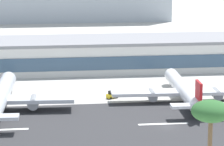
{
  "coord_description": "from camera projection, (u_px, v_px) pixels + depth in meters",
  "views": [
    {
      "loc": [
        -29.95,
        -132.45,
        41.05
      ],
      "look_at": [
        -9.47,
        28.89,
        7.16
      ],
      "focal_mm": 96.6,
      "sensor_mm": 36.0,
      "label": 1
    }
  ],
  "objects": [
    {
      "name": "ground_plane",
      "position": [
        168.0,
        127.0,
        140.7
      ],
      "size": [
        1400.0,
        1400.0,
        0.0
      ],
      "primitive_type": "plane",
      "color": "#B2AFA8"
    },
    {
      "name": "runway_strip",
      "position": [
        166.0,
        124.0,
        142.97
      ],
      "size": [
        800.0,
        41.52,
        0.08
      ],
      "primitive_type": "cube",
      "color": "#2D2D30",
      "rests_on": "ground_plane"
    },
    {
      "name": "runway_centreline_dash_3",
      "position": [
        2.0,
        130.0,
        138.24
      ],
      "size": [
        12.0,
        1.2,
        0.01
      ],
      "primitive_type": "cube",
      "color": "white",
      "rests_on": "runway_strip"
    },
    {
      "name": "runway_centreline_dash_4",
      "position": [
        163.0,
        124.0,
        142.89
      ],
      "size": [
        12.0,
        1.2,
        0.01
      ],
      "primitive_type": "cube",
      "color": "white",
      "rests_on": "runway_strip"
    },
    {
      "name": "terminal_building",
      "position": [
        84.0,
        54.0,
        206.23
      ],
      "size": [
        218.77,
        25.19,
        10.55
      ],
      "color": "silver",
      "rests_on": "ground_plane"
    },
    {
      "name": "airliner_red_tail_gate_2",
      "position": [
        185.0,
        92.0,
        162.29
      ],
      "size": [
        39.8,
        45.37,
        9.47
      ],
      "rotation": [
        0.0,
        0.0,
        1.52
      ],
      "color": "white",
      "rests_on": "ground_plane"
    },
    {
      "name": "service_baggage_tug_0",
      "position": [
        112.0,
        95.0,
        167.16
      ],
      "size": [
        3.57,
        3.08,
        2.2
      ],
      "rotation": [
        0.0,
        0.0,
        0.54
      ],
      "color": "gold",
      "rests_on": "ground_plane"
    },
    {
      "name": "palm_tree_1",
      "position": [
        211.0,
        113.0,
        98.66
      ],
      "size": [
        6.55,
        6.55,
        16.61
      ],
      "color": "brown",
      "rests_on": "ground_plane"
    }
  ]
}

